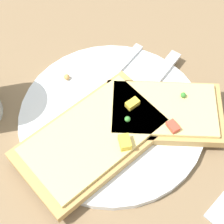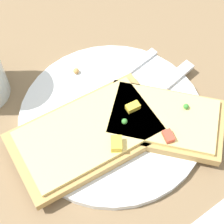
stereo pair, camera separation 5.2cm
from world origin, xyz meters
The scene contains 7 objects.
ground_plane centered at (0.00, 0.00, 0.00)m, with size 4.00×4.00×0.00m, color #7F6647.
plate centered at (0.00, 0.00, 0.01)m, with size 0.27×0.27×0.01m.
fork centered at (0.01, 0.04, 0.01)m, with size 0.21×0.05×0.01m.
knife centered at (0.07, -0.01, 0.01)m, with size 0.20×0.05×0.01m.
pizza_slice_main centered at (-0.05, -0.01, 0.02)m, with size 0.21×0.13×0.03m.
pizza_slice_corner centered at (0.05, -0.05, 0.02)m, with size 0.18×0.19×0.03m.
crumb_scatter centered at (0.02, 0.02, 0.02)m, with size 0.06×0.16×0.01m.
Camera 1 is at (-0.20, -0.19, 0.46)m, focal length 60.00 mm.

